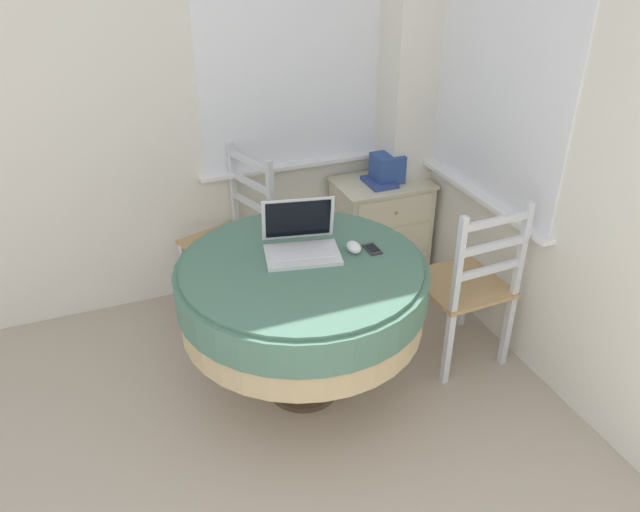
{
  "coord_description": "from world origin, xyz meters",
  "views": [
    {
      "loc": [
        0.16,
        -0.2,
        2.21
      ],
      "look_at": [
        1.13,
        2.25,
        0.68
      ],
      "focal_mm": 35.0,
      "sensor_mm": 36.0,
      "label": 1
    }
  ],
  "objects_px": {
    "dining_chair_near_right_window": "(467,286)",
    "corner_cabinet": "(380,228)",
    "computer_mouse": "(354,247)",
    "dining_chair_near_back_window": "(234,238)",
    "cell_phone": "(372,249)",
    "storage_box": "(387,168)",
    "round_dining_table": "(302,290)",
    "laptop": "(301,242)",
    "book_on_cabinet": "(379,182)"
  },
  "relations": [
    {
      "from": "computer_mouse",
      "to": "cell_phone",
      "type": "relative_size",
      "value": 0.91
    },
    {
      "from": "laptop",
      "to": "storage_box",
      "type": "relative_size",
      "value": 2.24
    },
    {
      "from": "cell_phone",
      "to": "storage_box",
      "type": "bearing_deg",
      "value": 59.21
    },
    {
      "from": "dining_chair_near_right_window",
      "to": "corner_cabinet",
      "type": "xyz_separation_m",
      "value": [
        -0.01,
        0.97,
        -0.13
      ]
    },
    {
      "from": "laptop",
      "to": "dining_chair_near_back_window",
      "type": "xyz_separation_m",
      "value": [
        -0.14,
        0.78,
        -0.35
      ]
    },
    {
      "from": "dining_chair_near_back_window",
      "to": "dining_chair_near_right_window",
      "type": "height_order",
      "value": "same"
    },
    {
      "from": "round_dining_table",
      "to": "dining_chair_near_back_window",
      "type": "distance_m",
      "value": 0.9
    },
    {
      "from": "round_dining_table",
      "to": "corner_cabinet",
      "type": "relative_size",
      "value": 1.78
    },
    {
      "from": "computer_mouse",
      "to": "dining_chair_near_back_window",
      "type": "height_order",
      "value": "dining_chair_near_back_window"
    },
    {
      "from": "dining_chair_near_right_window",
      "to": "storage_box",
      "type": "xyz_separation_m",
      "value": [
        0.02,
        0.97,
        0.29
      ]
    },
    {
      "from": "round_dining_table",
      "to": "dining_chair_near_right_window",
      "type": "distance_m",
      "value": 0.9
    },
    {
      "from": "dining_chair_near_back_window",
      "to": "dining_chair_near_right_window",
      "type": "relative_size",
      "value": 1.0
    },
    {
      "from": "laptop",
      "to": "computer_mouse",
      "type": "distance_m",
      "value": 0.25
    },
    {
      "from": "corner_cabinet",
      "to": "computer_mouse",
      "type": "bearing_deg",
      "value": -124.05
    },
    {
      "from": "round_dining_table",
      "to": "dining_chair_near_right_window",
      "type": "relative_size",
      "value": 1.21
    },
    {
      "from": "round_dining_table",
      "to": "cell_phone",
      "type": "height_order",
      "value": "cell_phone"
    },
    {
      "from": "storage_box",
      "to": "laptop",
      "type": "bearing_deg",
      "value": -136.95
    },
    {
      "from": "round_dining_table",
      "to": "storage_box",
      "type": "xyz_separation_m",
      "value": [
        0.9,
        0.91,
        0.13
      ]
    },
    {
      "from": "laptop",
      "to": "dining_chair_near_back_window",
      "type": "relative_size",
      "value": 0.41
    },
    {
      "from": "storage_box",
      "to": "corner_cabinet",
      "type": "bearing_deg",
      "value": -170.64
    },
    {
      "from": "computer_mouse",
      "to": "storage_box",
      "type": "bearing_deg",
      "value": 54.81
    },
    {
      "from": "laptop",
      "to": "dining_chair_near_back_window",
      "type": "height_order",
      "value": "laptop"
    },
    {
      "from": "round_dining_table",
      "to": "dining_chair_near_back_window",
      "type": "xyz_separation_m",
      "value": [
        -0.11,
        0.88,
        -0.15
      ]
    },
    {
      "from": "dining_chair_near_right_window",
      "to": "storage_box",
      "type": "relative_size",
      "value": 5.49
    },
    {
      "from": "corner_cabinet",
      "to": "storage_box",
      "type": "height_order",
      "value": "storage_box"
    },
    {
      "from": "cell_phone",
      "to": "dining_chair_near_right_window",
      "type": "xyz_separation_m",
      "value": [
        0.53,
        -0.05,
        -0.3
      ]
    },
    {
      "from": "round_dining_table",
      "to": "book_on_cabinet",
      "type": "bearing_deg",
      "value": 46.51
    },
    {
      "from": "dining_chair_near_right_window",
      "to": "corner_cabinet",
      "type": "bearing_deg",
      "value": 90.83
    },
    {
      "from": "cell_phone",
      "to": "dining_chair_near_back_window",
      "type": "height_order",
      "value": "dining_chair_near_back_window"
    },
    {
      "from": "dining_chair_near_back_window",
      "to": "corner_cabinet",
      "type": "relative_size",
      "value": 1.47
    },
    {
      "from": "dining_chair_near_back_window",
      "to": "dining_chair_near_right_window",
      "type": "bearing_deg",
      "value": -43.78
    },
    {
      "from": "computer_mouse",
      "to": "corner_cabinet",
      "type": "relative_size",
      "value": 0.15
    },
    {
      "from": "round_dining_table",
      "to": "dining_chair_near_back_window",
      "type": "height_order",
      "value": "dining_chair_near_back_window"
    },
    {
      "from": "dining_chair_near_back_window",
      "to": "dining_chair_near_right_window",
      "type": "xyz_separation_m",
      "value": [
        0.99,
        -0.95,
        0.0
      ]
    },
    {
      "from": "storage_box",
      "to": "dining_chair_near_back_window",
      "type": "bearing_deg",
      "value": -178.72
    },
    {
      "from": "dining_chair_near_back_window",
      "to": "storage_box",
      "type": "distance_m",
      "value": 1.04
    },
    {
      "from": "cell_phone",
      "to": "book_on_cabinet",
      "type": "distance_m",
      "value": 1.02
    },
    {
      "from": "laptop",
      "to": "corner_cabinet",
      "type": "relative_size",
      "value": 0.6
    },
    {
      "from": "computer_mouse",
      "to": "dining_chair_near_back_window",
      "type": "xyz_separation_m",
      "value": [
        -0.37,
        0.88,
        -0.32
      ]
    },
    {
      "from": "computer_mouse",
      "to": "round_dining_table",
      "type": "bearing_deg",
      "value": -178.91
    },
    {
      "from": "corner_cabinet",
      "to": "book_on_cabinet",
      "type": "height_order",
      "value": "book_on_cabinet"
    },
    {
      "from": "computer_mouse",
      "to": "dining_chair_near_right_window",
      "type": "bearing_deg",
      "value": -6.43
    },
    {
      "from": "dining_chair_near_right_window",
      "to": "storage_box",
      "type": "bearing_deg",
      "value": 89.06
    },
    {
      "from": "storage_box",
      "to": "book_on_cabinet",
      "type": "height_order",
      "value": "storage_box"
    },
    {
      "from": "laptop",
      "to": "round_dining_table",
      "type": "bearing_deg",
      "value": -109.18
    },
    {
      "from": "dining_chair_near_back_window",
      "to": "dining_chair_near_right_window",
      "type": "distance_m",
      "value": 1.37
    },
    {
      "from": "computer_mouse",
      "to": "dining_chair_near_right_window",
      "type": "distance_m",
      "value": 0.7
    },
    {
      "from": "round_dining_table",
      "to": "laptop",
      "type": "xyz_separation_m",
      "value": [
        0.03,
        0.1,
        0.2
      ]
    },
    {
      "from": "round_dining_table",
      "to": "cell_phone",
      "type": "xyz_separation_m",
      "value": [
        0.35,
        -0.01,
        0.15
      ]
    },
    {
      "from": "laptop",
      "to": "storage_box",
      "type": "height_order",
      "value": "laptop"
    }
  ]
}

